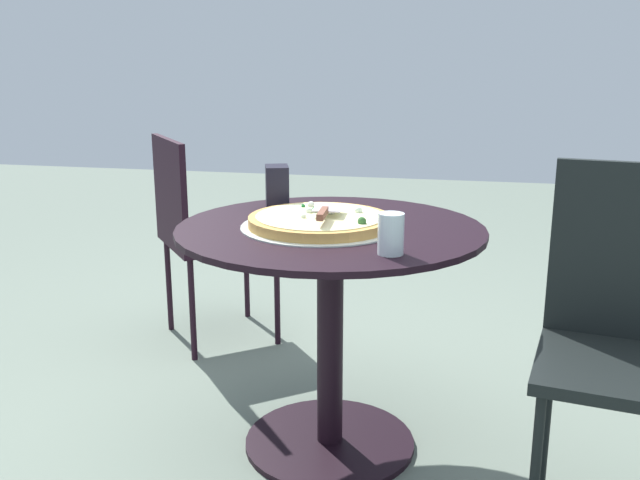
{
  "coord_description": "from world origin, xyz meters",
  "views": [
    {
      "loc": [
        0.38,
        -1.93,
        1.17
      ],
      "look_at": [
        -0.03,
        -0.02,
        0.66
      ],
      "focal_mm": 39.53,
      "sensor_mm": 36.0,
      "label": 1
    }
  ],
  "objects": [
    {
      "name": "ground_plane",
      "position": [
        0.0,
        0.0,
        0.0
      ],
      "size": [
        10.0,
        10.0,
        0.0
      ],
      "primitive_type": "plane",
      "color": "slate"
    },
    {
      "name": "patio_table",
      "position": [
        0.0,
        0.0,
        0.49
      ],
      "size": [
        0.89,
        0.89,
        0.7
      ],
      "color": "black",
      "rests_on": "ground"
    },
    {
      "name": "pizza_on_tray",
      "position": [
        -0.03,
        -0.02,
        0.72
      ],
      "size": [
        0.45,
        0.45,
        0.05
      ],
      "color": "silver",
      "rests_on": "patio_table"
    },
    {
      "name": "pizza_server",
      "position": [
        -0.0,
        -0.06,
        0.76
      ],
      "size": [
        0.09,
        0.21,
        0.02
      ],
      "color": "silver",
      "rests_on": "pizza_on_tray"
    },
    {
      "name": "drinking_cup",
      "position": [
        0.2,
        -0.26,
        0.75
      ],
      "size": [
        0.07,
        0.07,
        0.1
      ],
      "primitive_type": "cylinder",
      "color": "silver",
      "rests_on": "patio_table"
    },
    {
      "name": "napkin_dispenser",
      "position": [
        -0.22,
        0.22,
        0.77
      ],
      "size": [
        0.1,
        0.11,
        0.14
      ],
      "primitive_type": "cube",
      "rotation": [
        0.0,
        0.0,
        1.89
      ],
      "color": "black",
      "rests_on": "patio_table"
    },
    {
      "name": "patio_chair_near",
      "position": [
        -0.68,
        0.71,
        0.5
      ],
      "size": [
        0.59,
        0.59,
        0.86
      ],
      "color": "black",
      "rests_on": "ground"
    },
    {
      "name": "patio_chair_corner",
      "position": [
        0.77,
        -0.21,
        0.54
      ],
      "size": [
        0.44,
        0.44,
        0.92
      ],
      "color": "black",
      "rests_on": "ground"
    }
  ]
}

